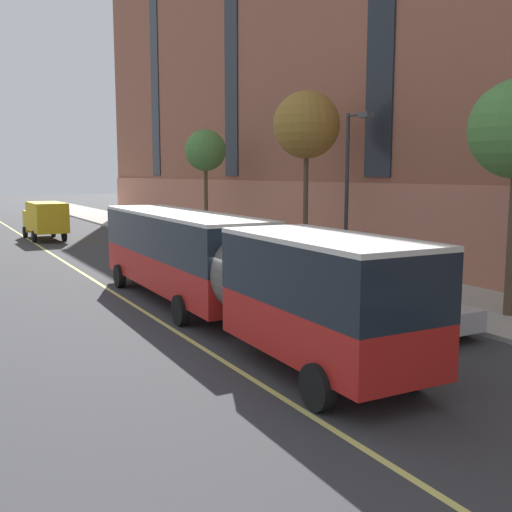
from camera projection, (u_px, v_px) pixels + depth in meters
ground_plane at (246, 335)px, 18.19m from camera, size 260.00×260.00×0.00m
sidewalk at (404, 289)px, 25.15m from camera, size 5.77×160.00×0.15m
city_bus at (217, 262)px, 19.67m from camera, size 3.15×18.53×3.44m
parked_car_champagne_0 at (178, 242)px, 36.12m from camera, size 2.03×4.69×1.56m
parked_car_silver_3 at (409, 305)px, 18.87m from camera, size 1.94×4.66×1.56m
box_truck at (45, 218)px, 44.08m from camera, size 2.45×6.48×2.81m
street_tree_far_uptown at (306, 126)px, 30.00m from camera, size 3.38×3.38×8.85m
street_tree_far_downtown at (205, 151)px, 40.87m from camera, size 2.83×2.83×7.72m
street_lamp at (350, 183)px, 24.18m from camera, size 0.36×1.48×7.13m
fire_hydrant at (164, 235)px, 43.33m from camera, size 0.42×0.24×0.72m
lane_centerline at (159, 321)px, 19.98m from camera, size 0.16×140.00×0.01m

